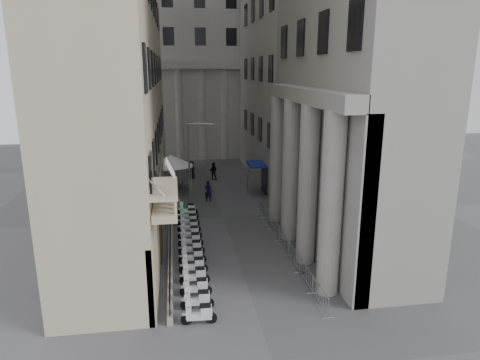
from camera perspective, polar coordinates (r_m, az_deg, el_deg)
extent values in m
cube|color=beige|center=(36.93, -15.69, 21.89)|extent=(5.00, 36.00, 34.00)
cube|color=#B7B5AD|center=(62.58, -5.59, 17.27)|extent=(22.00, 10.00, 30.00)
cylinder|color=silver|center=(42.16, -10.43, -0.44)|extent=(0.06, 0.06, 2.47)
cylinder|color=silver|center=(42.17, -6.16, -0.28)|extent=(0.06, 0.06, 2.47)
cylinder|color=silver|center=(45.20, -10.33, 0.58)|extent=(0.06, 0.06, 2.47)
cylinder|color=silver|center=(45.21, -6.35, 0.73)|extent=(0.06, 0.06, 2.47)
cube|color=white|center=(43.35, -8.38, 1.82)|extent=(3.37, 3.37, 0.13)
cone|color=white|center=(43.24, -8.41, 2.54)|extent=(4.49, 4.49, 1.12)
cylinder|color=gray|center=(40.01, -6.81, 2.33)|extent=(0.16, 0.16, 7.13)
cylinder|color=gray|center=(39.49, -5.40, 7.45)|extent=(2.14, 0.17, 0.12)
cube|color=gray|center=(39.58, -3.97, 7.43)|extent=(0.45, 0.21, 0.13)
cube|color=black|center=(34.90, -9.10, -3.91)|extent=(0.58, 1.01, 2.05)
cube|color=#19E54C|center=(34.88, -8.87, -3.52)|extent=(0.27, 0.71, 1.14)
imported|color=black|center=(39.77, -4.26, -1.51)|extent=(0.85, 0.73, 1.97)
imported|color=black|center=(47.78, -3.59, 1.22)|extent=(1.08, 0.93, 1.94)
imported|color=black|center=(48.43, -6.47, 1.38)|extent=(1.16, 1.10, 2.00)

